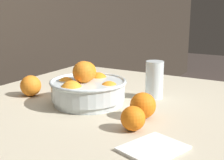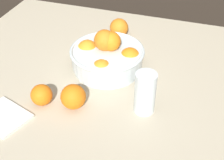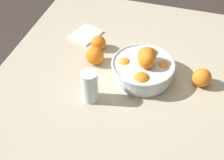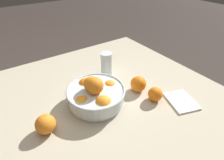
{
  "view_description": "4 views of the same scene",
  "coord_description": "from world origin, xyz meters",
  "px_view_note": "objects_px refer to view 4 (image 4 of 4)",
  "views": [
    {
      "loc": [
        -0.86,
        -0.53,
        1.05
      ],
      "look_at": [
        0.09,
        0.03,
        0.78
      ],
      "focal_mm": 50.0,
      "sensor_mm": 36.0,
      "label": 1
    },
    {
      "loc": [
        0.33,
        -0.82,
        1.4
      ],
      "look_at": [
        0.08,
        -0.04,
        0.75
      ],
      "focal_mm": 50.0,
      "sensor_mm": 36.0,
      "label": 2
    },
    {
      "loc": [
        1.01,
        0.24,
        1.66
      ],
      "look_at": [
        0.12,
        -0.03,
        0.75
      ],
      "focal_mm": 50.0,
      "sensor_mm": 36.0,
      "label": 3
    },
    {
      "loc": [
        -0.54,
        0.37,
        1.29
      ],
      "look_at": [
        0.08,
        -0.04,
        0.76
      ],
      "focal_mm": 28.0,
      "sensor_mm": 36.0,
      "label": 4
    }
  ],
  "objects_px": {
    "orange_loose_aside": "(138,84)",
    "orange_loose_front": "(46,124)",
    "juice_glass": "(107,65)",
    "orange_loose_near_bowl": "(155,94)",
    "fruit_bowl": "(96,94)"
  },
  "relations": [
    {
      "from": "orange_loose_near_bowl",
      "to": "fruit_bowl",
      "type": "bearing_deg",
      "value": 60.96
    },
    {
      "from": "fruit_bowl",
      "to": "orange_loose_near_bowl",
      "type": "xyz_separation_m",
      "value": [
        -0.14,
        -0.25,
        -0.02
      ]
    },
    {
      "from": "orange_loose_front",
      "to": "juice_glass",
      "type": "bearing_deg",
      "value": -63.34
    },
    {
      "from": "juice_glass",
      "to": "orange_loose_aside",
      "type": "bearing_deg",
      "value": -166.06
    },
    {
      "from": "juice_glass",
      "to": "orange_loose_aside",
      "type": "distance_m",
      "value": 0.23
    },
    {
      "from": "fruit_bowl",
      "to": "juice_glass",
      "type": "distance_m",
      "value": 0.26
    },
    {
      "from": "juice_glass",
      "to": "orange_loose_near_bowl",
      "type": "height_order",
      "value": "juice_glass"
    },
    {
      "from": "orange_loose_front",
      "to": "orange_loose_aside",
      "type": "relative_size",
      "value": 0.99
    },
    {
      "from": "juice_glass",
      "to": "orange_loose_aside",
      "type": "height_order",
      "value": "juice_glass"
    },
    {
      "from": "juice_glass",
      "to": "orange_loose_near_bowl",
      "type": "relative_size",
      "value": 2.01
    },
    {
      "from": "orange_loose_near_bowl",
      "to": "orange_loose_aside",
      "type": "bearing_deg",
      "value": 9.63
    },
    {
      "from": "fruit_bowl",
      "to": "orange_loose_near_bowl",
      "type": "relative_size",
      "value": 3.87
    },
    {
      "from": "fruit_bowl",
      "to": "orange_loose_near_bowl",
      "type": "height_order",
      "value": "fruit_bowl"
    },
    {
      "from": "fruit_bowl",
      "to": "orange_loose_near_bowl",
      "type": "bearing_deg",
      "value": -119.04
    },
    {
      "from": "orange_loose_aside",
      "to": "orange_loose_front",
      "type": "bearing_deg",
      "value": 89.34
    }
  ]
}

